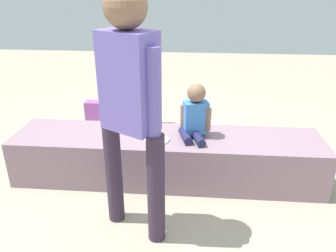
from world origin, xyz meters
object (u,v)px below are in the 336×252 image
at_px(adult_standing, 130,98).
at_px(cake_plate, 157,138).
at_px(child_seated, 195,114).
at_px(cake_box_white, 208,126).
at_px(water_bottle_near_gift, 92,139).
at_px(handbag_black_leather, 193,142).
at_px(gift_bag, 96,114).

relative_size(adult_standing, cake_plate, 7.64).
xyz_separation_m(child_seated, cake_box_white, (0.16, 1.13, -0.60)).
distance_m(water_bottle_near_gift, handbag_black_leather, 1.13).
bearing_deg(gift_bag, cake_plate, -52.67).
xyz_separation_m(adult_standing, cake_box_white, (0.58, 1.86, -0.98)).
relative_size(child_seated, cake_plate, 2.16).
bearing_deg(handbag_black_leather, adult_standing, -108.39).
bearing_deg(cake_box_white, adult_standing, -107.45).
bearing_deg(cake_plate, cake_box_white, 68.23).
height_order(adult_standing, cake_plate, adult_standing).
bearing_deg(cake_plate, child_seated, 17.80).
relative_size(child_seated, adult_standing, 0.28).
xyz_separation_m(child_seated, adult_standing, (-0.42, -0.73, 0.39)).
bearing_deg(child_seated, adult_standing, -119.84).
relative_size(cake_plate, gift_bag, 0.59).
distance_m(adult_standing, handbag_black_leather, 1.57).
height_order(child_seated, adult_standing, adult_standing).
distance_m(cake_plate, cake_box_white, 1.39).
bearing_deg(water_bottle_near_gift, cake_box_white, 23.91).
bearing_deg(gift_bag, child_seated, -41.52).
distance_m(gift_bag, handbag_black_leather, 1.39).
xyz_separation_m(gift_bag, handbag_black_leather, (1.24, -0.62, -0.04)).
height_order(gift_bag, cake_box_white, gift_bag).
distance_m(gift_bag, water_bottle_near_gift, 0.58).
distance_m(cake_plate, gift_bag, 1.56).
bearing_deg(handbag_black_leather, cake_plate, -117.85).
bearing_deg(handbag_black_leather, cake_box_white, 74.38).
height_order(child_seated, cake_box_white, child_seated).
distance_m(child_seated, cake_box_white, 1.28).
xyz_separation_m(cake_plate, cake_box_white, (0.49, 1.23, -0.40)).
height_order(cake_plate, cake_box_white, cake_plate).
relative_size(adult_standing, cake_box_white, 5.82).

